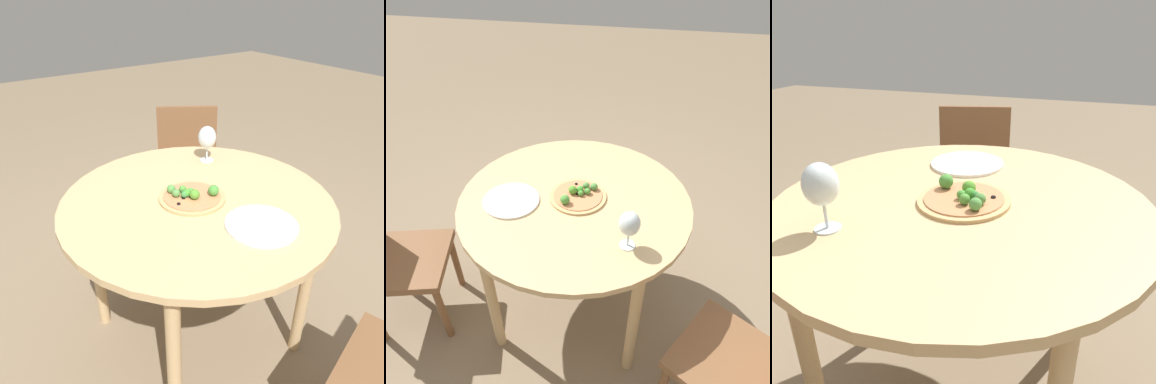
% 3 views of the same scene
% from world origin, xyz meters
% --- Properties ---
extents(ground_plane, '(12.00, 12.00, 0.00)m').
position_xyz_m(ground_plane, '(0.00, 0.00, 0.00)').
color(ground_plane, '#847056').
extents(dining_table, '(1.06, 1.06, 0.76)m').
position_xyz_m(dining_table, '(0.00, 0.00, 0.67)').
color(dining_table, tan).
rests_on(dining_table, ground_plane).
extents(chair, '(0.49, 0.49, 0.82)m').
position_xyz_m(chair, '(-0.88, -0.24, 0.45)').
color(chair, brown).
rests_on(chair, ground_plane).
extents(chair_2, '(0.55, 0.55, 0.82)m').
position_xyz_m(chair_2, '(0.77, -0.49, 0.45)').
color(chair_2, brown).
rests_on(chair_2, ground_plane).
extents(pizza, '(0.26, 0.26, 0.06)m').
position_xyz_m(pizza, '(0.01, 0.01, 0.77)').
color(pizza, tan).
rests_on(pizza, dining_table).
extents(wine_glass, '(0.08, 0.08, 0.17)m').
position_xyz_m(wine_glass, '(0.26, -0.25, 0.87)').
color(wine_glass, silver).
rests_on(wine_glass, dining_table).
extents(plate_near, '(0.25, 0.25, 0.01)m').
position_xyz_m(plate_near, '(-0.28, -0.07, 0.76)').
color(plate_near, white).
rests_on(plate_near, dining_table).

